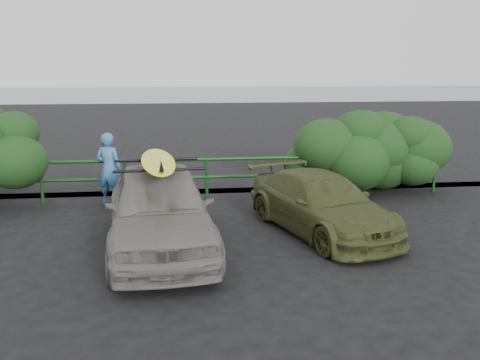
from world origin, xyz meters
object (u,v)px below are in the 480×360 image
object	(u,v)px
guardrail	(166,179)
sedan	(159,209)
olive_vehicle	(321,204)
surfboard	(158,161)
man	(109,169)

from	to	relation	value
guardrail	sedan	distance (m)	3.75
olive_vehicle	surfboard	size ratio (longest dim) A/B	1.43
sedan	olive_vehicle	distance (m)	3.25
surfboard	sedan	bearing A→B (deg)	175.29
sedan	olive_vehicle	world-z (taller)	sedan
surfboard	olive_vehicle	bearing A→B (deg)	7.77
sedan	man	distance (m)	3.66
guardrail	man	distance (m)	1.42
sedan	surfboard	xyz separation A→B (m)	(0.00, 0.00, 0.87)
sedan	man	bearing A→B (deg)	105.98
olive_vehicle	surfboard	bearing A→B (deg)	175.26
man	guardrail	bearing A→B (deg)	-145.28
guardrail	sedan	bearing A→B (deg)	-90.77
guardrail	man	xyz separation A→B (m)	(-1.34, -0.32, 0.35)
guardrail	olive_vehicle	distance (m)	4.36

